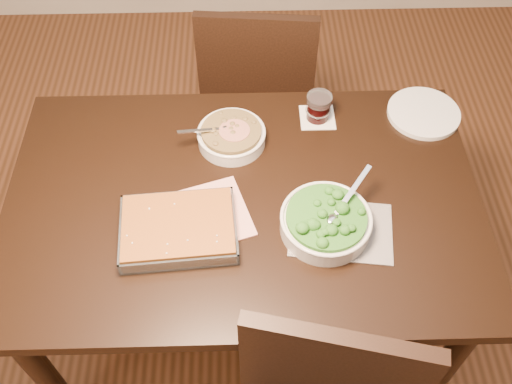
% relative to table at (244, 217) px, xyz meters
% --- Properties ---
extents(ground, '(4.00, 4.00, 0.00)m').
position_rel_table_xyz_m(ground, '(0.00, 0.00, -0.65)').
color(ground, '#422513').
rests_on(ground, ground).
extents(table, '(1.40, 0.90, 0.75)m').
position_rel_table_xyz_m(table, '(0.00, 0.00, 0.00)').
color(table, black).
rests_on(table, ground).
extents(magazine_a, '(0.36, 0.31, 0.01)m').
position_rel_table_xyz_m(magazine_a, '(-0.14, -0.07, 0.10)').
color(magazine_a, '#BC3635').
rests_on(magazine_a, table).
extents(magazine_b, '(0.31, 0.24, 0.01)m').
position_rel_table_xyz_m(magazine_b, '(0.27, -0.12, 0.10)').
color(magazine_b, '#25262D').
rests_on(magazine_b, table).
extents(coaster, '(0.11, 0.11, 0.00)m').
position_rel_table_xyz_m(coaster, '(0.25, 0.32, 0.10)').
color(coaster, white).
rests_on(coaster, table).
extents(stew_bowl, '(0.23, 0.22, 0.08)m').
position_rel_table_xyz_m(stew_bowl, '(-0.03, 0.22, 0.13)').
color(stew_bowl, silver).
rests_on(stew_bowl, table).
extents(broccoli_bowl, '(0.26, 0.26, 0.10)m').
position_rel_table_xyz_m(broccoli_bowl, '(0.23, -0.11, 0.13)').
color(broccoli_bowl, silver).
rests_on(broccoli_bowl, table).
extents(baking_dish, '(0.34, 0.26, 0.06)m').
position_rel_table_xyz_m(baking_dish, '(-0.18, -0.12, 0.12)').
color(baking_dish, silver).
rests_on(baking_dish, table).
extents(wine_tumbler, '(0.08, 0.08, 0.09)m').
position_rel_table_xyz_m(wine_tumbler, '(0.25, 0.32, 0.15)').
color(wine_tumbler, black).
rests_on(wine_tumbler, coaster).
extents(dinner_plate, '(0.24, 0.24, 0.02)m').
position_rel_table_xyz_m(dinner_plate, '(0.60, 0.33, 0.10)').
color(dinner_plate, silver).
rests_on(dinner_plate, table).
extents(chair_far, '(0.47, 0.47, 0.93)m').
position_rel_table_xyz_m(chair_far, '(0.07, 0.75, -0.14)').
color(chair_far, black).
rests_on(chair_far, ground).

